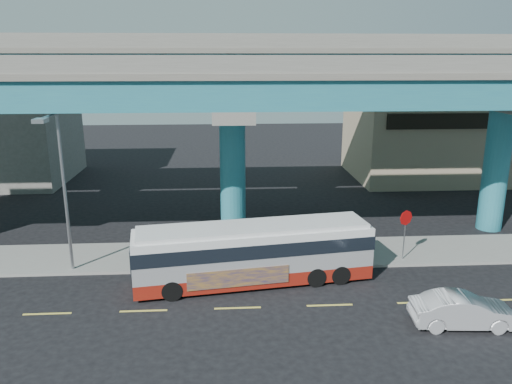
{
  "coord_description": "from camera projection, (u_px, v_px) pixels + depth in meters",
  "views": [
    {
      "loc": [
        -0.42,
        -19.64,
        10.45
      ],
      "look_at": [
        1.06,
        4.0,
        3.98
      ],
      "focal_mm": 35.0,
      "sensor_mm": 36.0,
      "label": 1
    }
  ],
  "objects": [
    {
      "name": "viaduct",
      "position": [
        232.0,
        80.0,
        28.05
      ],
      "size": [
        52.0,
        12.4,
        11.7
      ],
      "color": "#226A82",
      "rests_on": "ground"
    },
    {
      "name": "transit_bus",
      "position": [
        254.0,
        251.0,
        23.46
      ],
      "size": [
        11.41,
        4.04,
        2.87
      ],
      "rotation": [
        0.0,
        0.0,
        0.15
      ],
      "color": "maroon",
      "rests_on": "ground"
    },
    {
      "name": "sidewalk",
      "position": [
        235.0,
        255.0,
        26.97
      ],
      "size": [
        70.0,
        4.0,
        0.15
      ],
      "primitive_type": "cube",
      "color": "gray",
      "rests_on": "ground"
    },
    {
      "name": "street_lamp",
      "position": [
        59.0,
        171.0,
        23.11
      ],
      "size": [
        0.5,
        2.58,
        7.95
      ],
      "color": "gray",
      "rests_on": "sidewalk"
    },
    {
      "name": "ground",
      "position": [
        237.0,
        305.0,
        21.69
      ],
      "size": [
        120.0,
        120.0,
        0.0
      ],
      "primitive_type": "plane",
      "color": "black",
      "rests_on": "ground"
    },
    {
      "name": "stop_sign",
      "position": [
        405.0,
        224.0,
        25.69
      ],
      "size": [
        0.75,
        0.34,
        2.68
      ],
      "rotation": [
        0.0,
        0.0,
        0.01
      ],
      "color": "gray",
      "rests_on": "sidewalk"
    },
    {
      "name": "sedan",
      "position": [
        463.0,
        311.0,
        19.82
      ],
      "size": [
        2.03,
        4.3,
        1.35
      ],
      "primitive_type": "imported",
      "rotation": [
        0.0,
        0.0,
        1.5
      ],
      "color": "#B3B3B8",
      "rests_on": "ground"
    },
    {
      "name": "lane_markings",
      "position": [
        238.0,
        308.0,
        21.4
      ],
      "size": [
        58.0,
        0.12,
        0.01
      ],
      "color": "#D8C64C",
      "rests_on": "ground"
    },
    {
      "name": "building_beige",
      "position": [
        434.0,
        138.0,
        43.98
      ],
      "size": [
        14.0,
        10.23,
        7.0
      ],
      "color": "tan",
      "rests_on": "ground"
    }
  ]
}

